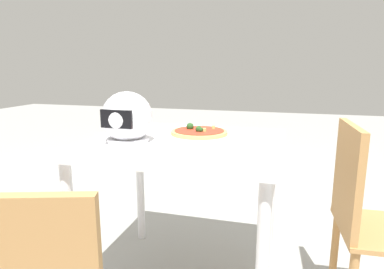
{
  "coord_description": "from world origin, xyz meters",
  "views": [
    {
      "loc": [
        -0.46,
        1.51,
        1.14
      ],
      "look_at": [
        -0.02,
        -0.06,
        0.8
      ],
      "focal_mm": 30.9,
      "sensor_mm": 36.0,
      "label": 1
    }
  ],
  "objects_px": {
    "pizza": "(199,132)",
    "chair_side": "(368,215)",
    "dining_table": "(184,161)",
    "motorcycle_helmet": "(127,118)"
  },
  "relations": [
    {
      "from": "pizza",
      "to": "chair_side",
      "type": "bearing_deg",
      "value": 169.26
    },
    {
      "from": "dining_table",
      "to": "motorcycle_helmet",
      "type": "bearing_deg",
      "value": 21.5
    },
    {
      "from": "pizza",
      "to": "chair_side",
      "type": "distance_m",
      "value": 0.86
    },
    {
      "from": "dining_table",
      "to": "pizza",
      "type": "distance_m",
      "value": 0.18
    },
    {
      "from": "motorcycle_helmet",
      "to": "chair_side",
      "type": "relative_size",
      "value": 0.27
    },
    {
      "from": "dining_table",
      "to": "pizza",
      "type": "bearing_deg",
      "value": -111.74
    },
    {
      "from": "pizza",
      "to": "motorcycle_helmet",
      "type": "height_order",
      "value": "motorcycle_helmet"
    },
    {
      "from": "motorcycle_helmet",
      "to": "chair_side",
      "type": "distance_m",
      "value": 1.16
    },
    {
      "from": "pizza",
      "to": "motorcycle_helmet",
      "type": "bearing_deg",
      "value": 35.57
    },
    {
      "from": "dining_table",
      "to": "chair_side",
      "type": "bearing_deg",
      "value": 177.53
    }
  ]
}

